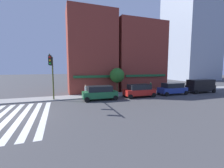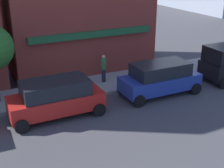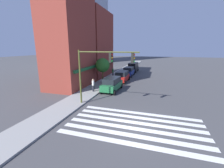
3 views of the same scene
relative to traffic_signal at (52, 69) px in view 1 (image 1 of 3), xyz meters
The scene contains 13 objects.
ground_plane 6.64m from the traffic_signal, 126.93° to the right, with size 200.00×200.00×0.00m, color #424244.
sidewalk_left 6.27m from the traffic_signal, 131.12° to the left, with size 120.00×3.00×0.15m.
crosswalk_stripes 6.64m from the traffic_signal, 126.93° to the right, with size 5.38×10.80×0.01m.
storefront_row 13.86m from the traffic_signal, 33.24° to the left, with size 18.61×5.30×14.28m.
tower_distant 58.65m from the traffic_signal, 28.47° to the left, with size 15.29×15.98×52.17m.
traffic_signal is the anchor object (origin of this frame).
suv_green 6.87m from the traffic_signal, ahead, with size 4.75×2.12×1.94m.
suv_red 12.60m from the traffic_signal, ahead, with size 4.71×2.12×1.94m.
suv_blue 18.70m from the traffic_signal, ahead, with size 4.71×2.12×1.94m.
van_black 24.76m from the traffic_signal, ahead, with size 5.04×2.22×2.34m.
pedestrian_white_shirt 6.24m from the traffic_signal, 33.35° to the left, with size 0.32×0.32×1.77m.
pedestrian_green_top 16.84m from the traffic_signal, 12.61° to the left, with size 0.32×0.32×1.77m.
street_tree 10.31m from the traffic_signal, 19.79° to the left, with size 2.40×2.40×4.25m.
Camera 1 is at (3.81, -15.02, 4.40)m, focal length 24.00 mm.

